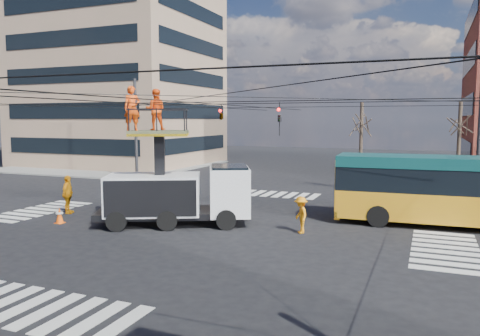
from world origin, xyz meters
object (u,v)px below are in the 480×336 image
at_px(worker_ground, 68,194).
at_px(utility_truck, 177,180).
at_px(traffic_cone, 60,215).
at_px(flagger, 301,215).

bearing_deg(worker_ground, utility_truck, -111.75).
bearing_deg(utility_truck, worker_ground, 153.33).
bearing_deg(utility_truck, traffic_cone, 173.52).
relative_size(utility_truck, worker_ground, 3.65).
bearing_deg(utility_truck, flagger, -20.25).
xyz_separation_m(utility_truck, flagger, (5.73, 0.56, -1.27)).
relative_size(utility_truck, flagger, 4.58).
relative_size(traffic_cone, flagger, 0.48).
height_order(traffic_cone, flagger, flagger).
xyz_separation_m(worker_ground, flagger, (12.28, 0.47, -0.20)).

